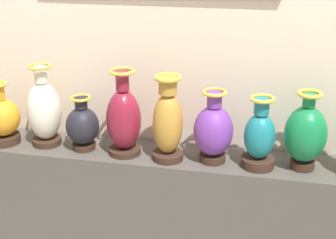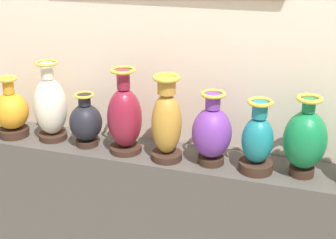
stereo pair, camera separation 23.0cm
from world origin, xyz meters
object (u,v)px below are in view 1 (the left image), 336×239
object	(u,v)px
vase_ivory	(44,111)
vase_emerald	(305,134)
vase_onyx	(83,126)
vase_ochre	(168,122)
vase_teal	(259,138)
vase_violet	(213,131)
vase_burgundy	(124,119)
vase_amber	(2,119)

from	to	relation	value
vase_ivory	vase_emerald	world-z (taller)	vase_ivory
vase_onyx	vase_emerald	distance (m)	1.06
vase_ochre	vase_emerald	world-z (taller)	vase_ochre
vase_teal	vase_emerald	size ratio (longest dim) A/B	0.92
vase_onyx	vase_violet	bearing A→B (deg)	-0.02
vase_ochre	vase_teal	size ratio (longest dim) A/B	1.22
vase_onyx	vase_burgundy	size ratio (longest dim) A/B	0.65
vase_teal	vase_ochre	bearing A→B (deg)	-178.50
vase_amber	vase_violet	distance (m)	1.07
vase_amber	vase_ivory	xyz separation A→B (m)	(0.22, 0.03, 0.05)
vase_onyx	vase_ochre	world-z (taller)	vase_ochre
vase_ivory	vase_ochre	distance (m)	0.64
vase_onyx	vase_teal	distance (m)	0.85
vase_ivory	vase_violet	size ratio (longest dim) A/B	1.19
vase_ochre	vase_amber	bearing A→B (deg)	179.25
vase_violet	vase_burgundy	bearing A→B (deg)	-179.17
vase_violet	vase_teal	size ratio (longest dim) A/B	1.03
vase_amber	vase_ochre	xyz separation A→B (m)	(0.86, -0.01, 0.06)
vase_onyx	vase_ochre	xyz separation A→B (m)	(0.43, -0.02, 0.06)
vase_onyx	vase_violet	size ratio (longest dim) A/B	0.79
vase_burgundy	vase_ochre	world-z (taller)	vase_burgundy
vase_amber	vase_ochre	bearing A→B (deg)	-0.75
vase_burgundy	vase_violet	size ratio (longest dim) A/B	1.21
vase_ochre	vase_burgundy	bearing A→B (deg)	175.30
vase_burgundy	vase_ochre	bearing A→B (deg)	-4.70
vase_ochre	vase_onyx	bearing A→B (deg)	176.76
vase_ochre	vase_violet	distance (m)	0.21
vase_onyx	vase_teal	bearing A→B (deg)	-0.90
vase_amber	vase_teal	bearing A→B (deg)	-0.01
vase_teal	vase_burgundy	bearing A→B (deg)	179.38
vase_amber	vase_onyx	xyz separation A→B (m)	(0.42, 0.01, -0.01)
vase_amber	vase_emerald	distance (m)	1.48
vase_amber	vase_ochre	distance (m)	0.86
vase_violet	vase_ochre	bearing A→B (deg)	-173.42
vase_amber	vase_ivory	distance (m)	0.22
vase_burgundy	vase_violet	xyz separation A→B (m)	(0.43, 0.01, -0.02)
vase_burgundy	vase_emerald	xyz separation A→B (m)	(0.84, 0.02, -0.01)
vase_emerald	vase_violet	bearing A→B (deg)	-178.24
vase_amber	vase_emerald	world-z (taller)	vase_emerald
vase_ochre	vase_teal	xyz separation A→B (m)	(0.42, 0.01, -0.05)
vase_ivory	vase_teal	size ratio (longest dim) A/B	1.22
vase_emerald	vase_ivory	bearing A→B (deg)	179.80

